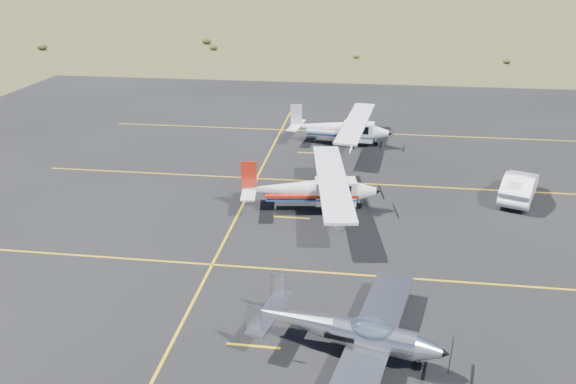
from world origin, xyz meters
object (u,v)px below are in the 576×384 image
(aircraft_low_wing, at_px, (352,332))
(aircraft_cessna, at_px, (312,188))
(sedan, at_px, (519,186))
(aircraft_plain, at_px, (341,128))

(aircraft_low_wing, xyz_separation_m, aircraft_cessna, (-2.60, 12.26, 0.30))
(sedan, bearing_deg, aircraft_low_wing, 79.72)
(aircraft_low_wing, xyz_separation_m, sedan, (9.25, 15.38, -0.16))
(aircraft_cessna, height_order, sedan, aircraft_cessna)
(aircraft_plain, bearing_deg, aircraft_cessna, -88.63)
(aircraft_cessna, relative_size, aircraft_plain, 1.00)
(aircraft_low_wing, height_order, aircraft_cessna, aircraft_cessna)
(aircraft_plain, distance_m, sedan, 14.08)
(aircraft_low_wing, distance_m, sedan, 17.95)
(aircraft_low_wing, distance_m, aircraft_cessna, 12.54)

